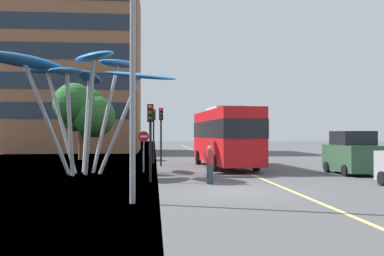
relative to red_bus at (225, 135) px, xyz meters
The scene contains 13 objects.
ground 12.37m from the red_bus, 100.33° to the right, with size 120.00×240.00×0.10m.
red_bus is the anchor object (origin of this frame).
leaf_sculpture 10.07m from the red_bus, 154.10° to the right, with size 9.70×8.05×6.60m.
traffic_light_kerb_near 9.75m from the red_bus, 118.86° to the right, with size 0.28×0.42×3.49m.
traffic_light_kerb_far 6.47m from the red_bus, 137.34° to the right, with size 0.28×0.42×3.75m.
traffic_light_island_mid 4.41m from the red_bus, 159.29° to the left, with size 0.28×0.42×3.89m.
traffic_light_opposite 6.20m from the red_bus, 137.93° to the left, with size 0.28×0.42×3.94m.
car_parked_mid 8.14m from the red_bus, 41.12° to the right, with size 2.09×3.91×2.31m.
street_lamp 15.76m from the red_bus, 108.57° to the right, with size 1.37×0.44×8.08m.
tree_pavement_near 14.73m from the red_bus, 135.92° to the left, with size 5.19×4.38×6.43m.
pedestrian 9.60m from the red_bus, 102.86° to the right, with size 0.34×0.34×1.64m.
no_entry_sign 6.12m from the red_bus, 147.15° to the right, with size 0.60×0.12×2.31m.
backdrop_building 33.88m from the red_bus, 123.14° to the left, with size 23.33×13.20×19.39m.
Camera 1 is at (-3.03, -16.90, 2.16)m, focal length 42.55 mm.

